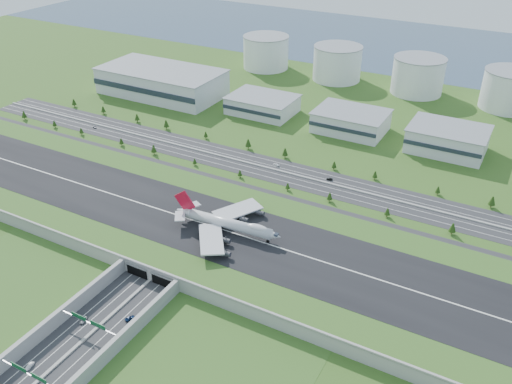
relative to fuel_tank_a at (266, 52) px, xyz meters
The scene contains 23 objects.
ground 332.88m from the fuel_tank_a, 68.84° to the right, with size 1200.00×1200.00×0.00m, color #214615.
airfield_deck 332.76m from the fuel_tank_a, 68.84° to the right, with size 520.00×100.00×9.20m.
underpass_road 426.88m from the fuel_tank_a, 73.66° to the right, with size 38.80×120.40×8.00m.
sign_gantry_near 422.58m from the fuel_tank_a, 73.50° to the right, with size 38.70×0.70×9.80m.
sign_gantry_far 456.23m from the fuel_tank_a, 74.75° to the right, with size 38.70×0.70×9.80m.
north_expressway 246.84m from the fuel_tank_a, 60.83° to the right, with size 560.00×36.00×0.12m, color #28282B.
tree_row 247.11m from the fuel_tank_a, 59.26° to the right, with size 498.21×48.59×8.45m.
hangar_west 134.72m from the fuel_tank_a, 111.80° to the right, with size 120.00×60.00×25.00m, color silver.
hangar_mid_a 134.54m from the fuel_tank_a, 63.43° to the right, with size 58.00×42.00×15.00m, color silver.
hangar_mid_b 188.43m from the fuel_tank_a, 39.61° to the right, with size 58.00×42.00×17.00m, color silver.
hangar_mid_c 255.13m from the fuel_tank_a, 28.07° to the right, with size 58.00×42.00×19.00m, color silver.
fuel_tank_a is the anchor object (origin of this frame).
fuel_tank_b 85.00m from the fuel_tank_a, ahead, with size 50.00×50.00×35.00m, color white.
fuel_tank_c 170.00m from the fuel_tank_a, ahead, with size 50.00×50.00×35.00m, color white.
fuel_tank_d 255.00m from the fuel_tank_a, ahead, with size 50.00×50.00×35.00m, color white.
bay_water 208.82m from the fuel_tank_a, 54.78° to the left, with size 1200.00×260.00×0.06m, color #32485F.
boeing_747 339.83m from the fuel_tank_a, 65.94° to the right, with size 68.96×65.00×21.31m.
car_0 415.97m from the fuel_tank_a, 74.52° to the right, with size 2.02×5.02×1.71m, color #ABABAF.
car_1 447.46m from the fuel_tank_a, 75.68° to the right, with size 1.67×4.80×1.58m, color silver.
car_2 409.95m from the fuel_tank_a, 71.50° to the right, with size 2.37×5.13×1.43m, color #0D1F42.
car_4 227.45m from the fuel_tank_a, 102.85° to the right, with size 1.79×4.45×1.52m, color slate.
car_5 265.99m from the fuel_tank_a, 52.19° to the right, with size 1.54×4.41×1.45m, color black.
car_7 240.51m from the fuel_tank_a, 60.27° to the right, with size 2.14×5.27×1.53m, color white.
Camera 1 is at (159.57, -222.01, 189.07)m, focal length 38.00 mm.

